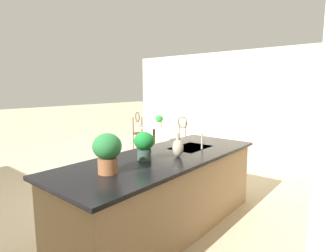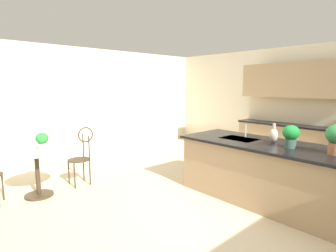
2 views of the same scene
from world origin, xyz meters
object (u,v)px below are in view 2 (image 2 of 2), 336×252
at_px(potted_plant_on_table, 42,140).
at_px(vase_on_counter, 274,135).
at_px(potted_plant_counter_near, 291,135).
at_px(chair_near_window, 81,153).
at_px(bistro_table, 37,169).

bearing_deg(potted_plant_on_table, vase_on_counter, 44.37).
bearing_deg(potted_plant_counter_near, chair_near_window, -149.94).
bearing_deg(potted_plant_on_table, potted_plant_counter_near, 38.47).
distance_m(bistro_table, potted_plant_counter_near, 3.90).
distance_m(bistro_table, potted_plant_on_table, 0.48).
bearing_deg(chair_near_window, potted_plant_counter_near, 30.06).
xyz_separation_m(potted_plant_on_table, potted_plant_counter_near, (2.98, 2.37, 0.20)).
relative_size(potted_plant_on_table, vase_on_counter, 0.98).
xyz_separation_m(potted_plant_on_table, vase_on_counter, (2.63, 2.58, 0.13)).
xyz_separation_m(chair_near_window, potted_plant_counter_near, (2.97, 1.72, 0.53)).
distance_m(chair_near_window, potted_plant_counter_near, 3.48).
height_order(chair_near_window, vase_on_counter, vase_on_counter).
xyz_separation_m(bistro_table, potted_plant_counter_near, (2.92, 2.49, 0.66)).
height_order(potted_plant_on_table, vase_on_counter, vase_on_counter).
xyz_separation_m(potted_plant_counter_near, vase_on_counter, (-0.35, 0.21, -0.07)).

